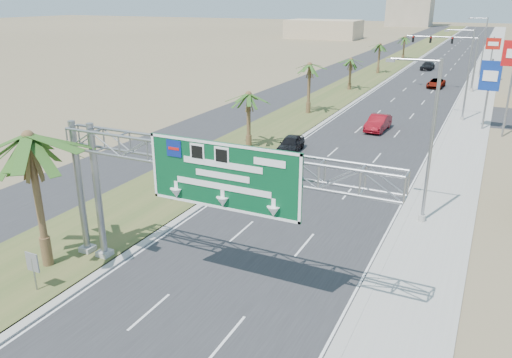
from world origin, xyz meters
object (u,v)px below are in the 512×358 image
at_px(sign_gantry, 197,167).
at_px(car_left_lane, 291,144).
at_px(pole_sign_red_far, 493,47).
at_px(signal_mast, 461,58).
at_px(car_far, 428,66).
at_px(pole_sign_blue, 490,78).
at_px(car_right_lane, 436,83).
at_px(palm_near, 28,138).
at_px(car_mid_lane, 378,123).

relative_size(sign_gantry, car_left_lane, 3.90).
distance_m(sign_gantry, pole_sign_red_far, 74.64).
relative_size(signal_mast, car_far, 2.00).
relative_size(car_left_lane, car_far, 0.84).
bearing_deg(car_left_lane, sign_gantry, -83.55).
bearing_deg(signal_mast, pole_sign_blue, -78.89).
distance_m(signal_mast, pole_sign_red_far, 12.53).
bearing_deg(car_right_lane, car_far, 104.25).
height_order(palm_near, signal_mast, palm_near).
relative_size(car_mid_lane, car_right_lane, 1.02).
relative_size(signal_mast, car_mid_lane, 2.07).
bearing_deg(car_far, car_right_lane, -75.78).
xyz_separation_m(palm_near, car_left_lane, (3.70, 24.45, -6.20)).
xyz_separation_m(car_left_lane, car_right_lane, (7.50, 41.37, -0.06)).
relative_size(palm_near, car_right_lane, 1.72).
height_order(palm_near, car_mid_lane, palm_near).
distance_m(sign_gantry, car_right_lane, 64.20).
bearing_deg(car_mid_lane, car_left_lane, -113.11).
xyz_separation_m(sign_gantry, car_left_lane, (-4.44, 22.52, -5.33)).
bearing_deg(pole_sign_blue, signal_mast, 101.11).
bearing_deg(car_right_lane, signal_mast, -27.19).
height_order(sign_gantry, signal_mast, signal_mast).
bearing_deg(pole_sign_red_far, car_far, 136.69).
relative_size(sign_gantry, car_mid_lane, 3.38).
bearing_deg(car_far, car_mid_lane, -84.78).
bearing_deg(signal_mast, palm_near, -102.66).
xyz_separation_m(sign_gantry, car_far, (-0.98, 84.37, -5.31)).
height_order(car_left_lane, car_mid_lane, car_mid_lane).
relative_size(car_mid_lane, pole_sign_red_far, 0.69).
bearing_deg(car_right_lane, car_left_lane, -97.19).
bearing_deg(car_right_lane, sign_gantry, -89.66).
bearing_deg(car_right_lane, car_mid_lane, -90.93).
distance_m(pole_sign_blue, pole_sign_red_far, 35.21).
bearing_deg(sign_gantry, car_mid_lane, 88.40).
relative_size(sign_gantry, signal_mast, 1.63).
xyz_separation_m(signal_mast, pole_sign_red_far, (3.83, 11.91, 0.77)).
bearing_deg(palm_near, pole_sign_blue, 65.03).
xyz_separation_m(sign_gantry, car_right_lane, (3.06, 63.90, -5.38)).
distance_m(sign_gantry, car_mid_lane, 34.02).
bearing_deg(signal_mast, sign_gantry, -95.74).
bearing_deg(car_left_lane, signal_mast, 70.19).
bearing_deg(car_far, pole_sign_red_far, -40.26).
distance_m(sign_gantry, palm_near, 8.41).
height_order(car_left_lane, car_right_lane, car_left_lane).
bearing_deg(palm_near, pole_sign_red_far, 76.51).
xyz_separation_m(car_far, pole_sign_red_far, (11.04, -10.41, 4.87)).
distance_m(palm_near, car_right_lane, 67.06).
height_order(sign_gantry, palm_near, palm_near).
distance_m(car_mid_lane, car_right_lane, 30.37).
xyz_separation_m(car_right_lane, pole_sign_red_far, (7.00, 10.06, 4.94)).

